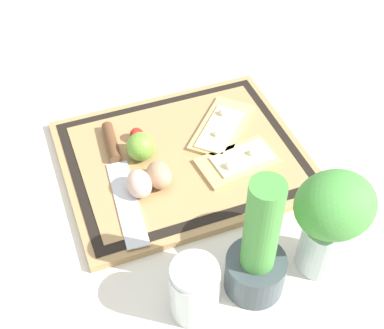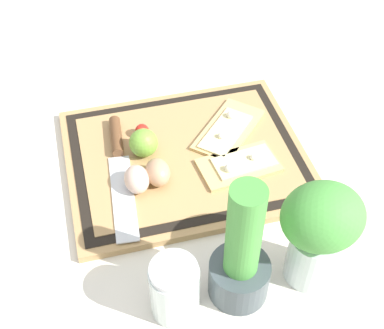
{
  "view_description": "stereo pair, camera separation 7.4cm",
  "coord_description": "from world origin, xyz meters",
  "px_view_note": "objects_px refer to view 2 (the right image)",
  "views": [
    {
      "loc": [
        0.24,
        0.69,
        0.75
      ],
      "look_at": [
        0.0,
        0.05,
        0.03
      ],
      "focal_mm": 50.0,
      "sensor_mm": 36.0,
      "label": 1
    },
    {
      "loc": [
        0.17,
        0.71,
        0.75
      ],
      "look_at": [
        0.0,
        0.05,
        0.03
      ],
      "focal_mm": 50.0,
      "sensor_mm": 36.0,
      "label": 2
    }
  ],
  "objects_px": {
    "lime": "(143,143)",
    "sauce_jar": "(175,291)",
    "herb_pot": "(241,260)",
    "cherry_tomato_red": "(142,131)",
    "egg_brown": "(158,172)",
    "herb_glass": "(319,229)",
    "pizza_slice_near": "(228,130)",
    "pizza_slice_far": "(240,165)",
    "knife": "(118,155)",
    "egg_pink": "(137,179)"
  },
  "relations": [
    {
      "from": "lime",
      "to": "sauce_jar",
      "type": "bearing_deg",
      "value": 87.26
    },
    {
      "from": "herb_pot",
      "to": "cherry_tomato_red",
      "type": "bearing_deg",
      "value": -77.56
    },
    {
      "from": "egg_brown",
      "to": "herb_glass",
      "type": "relative_size",
      "value": 0.3
    },
    {
      "from": "cherry_tomato_red",
      "to": "herb_glass",
      "type": "height_order",
      "value": "herb_glass"
    },
    {
      "from": "lime",
      "to": "pizza_slice_near",
      "type": "bearing_deg",
      "value": -174.03
    },
    {
      "from": "cherry_tomato_red",
      "to": "herb_pot",
      "type": "distance_m",
      "value": 0.38
    },
    {
      "from": "pizza_slice_near",
      "to": "pizza_slice_far",
      "type": "bearing_deg",
      "value": 86.2
    },
    {
      "from": "sauce_jar",
      "to": "knife",
      "type": "bearing_deg",
      "value": -83.94
    },
    {
      "from": "egg_pink",
      "to": "lime",
      "type": "relative_size",
      "value": 1.07
    },
    {
      "from": "knife",
      "to": "egg_brown",
      "type": "xyz_separation_m",
      "value": [
        -0.06,
        0.08,
        0.01
      ]
    },
    {
      "from": "egg_brown",
      "to": "pizza_slice_far",
      "type": "bearing_deg",
      "value": 178.78
    },
    {
      "from": "pizza_slice_near",
      "to": "egg_pink",
      "type": "xyz_separation_m",
      "value": [
        0.2,
        0.1,
        0.02
      ]
    },
    {
      "from": "pizza_slice_far",
      "to": "lime",
      "type": "bearing_deg",
      "value": -25.56
    },
    {
      "from": "pizza_slice_near",
      "to": "knife",
      "type": "xyz_separation_m",
      "value": [
        0.23,
        0.02,
        0.0
      ]
    },
    {
      "from": "pizza_slice_far",
      "to": "egg_pink",
      "type": "bearing_deg",
      "value": 1.11
    },
    {
      "from": "pizza_slice_far",
      "to": "cherry_tomato_red",
      "type": "bearing_deg",
      "value": -38.56
    },
    {
      "from": "egg_pink",
      "to": "cherry_tomato_red",
      "type": "relative_size",
      "value": 2.13
    },
    {
      "from": "pizza_slice_far",
      "to": "egg_brown",
      "type": "xyz_separation_m",
      "value": [
        0.16,
        -0.0,
        0.02
      ]
    },
    {
      "from": "knife",
      "to": "cherry_tomato_red",
      "type": "relative_size",
      "value": 10.89
    },
    {
      "from": "sauce_jar",
      "to": "pizza_slice_far",
      "type": "bearing_deg",
      "value": -126.81
    },
    {
      "from": "egg_pink",
      "to": "herb_pot",
      "type": "bearing_deg",
      "value": 116.13
    },
    {
      "from": "egg_brown",
      "to": "egg_pink",
      "type": "height_order",
      "value": "same"
    },
    {
      "from": "knife",
      "to": "egg_pink",
      "type": "bearing_deg",
      "value": 104.43
    },
    {
      "from": "pizza_slice_near",
      "to": "sauce_jar",
      "type": "bearing_deg",
      "value": 61.07
    },
    {
      "from": "cherry_tomato_red",
      "to": "herb_pot",
      "type": "height_order",
      "value": "herb_pot"
    },
    {
      "from": "pizza_slice_near",
      "to": "herb_glass",
      "type": "xyz_separation_m",
      "value": [
        -0.03,
        0.34,
        0.1
      ]
    },
    {
      "from": "egg_brown",
      "to": "lime",
      "type": "relative_size",
      "value": 1.07
    },
    {
      "from": "lime",
      "to": "pizza_slice_far",
      "type": "bearing_deg",
      "value": 154.44
    },
    {
      "from": "egg_pink",
      "to": "herb_glass",
      "type": "relative_size",
      "value": 0.3
    },
    {
      "from": "egg_brown",
      "to": "herb_glass",
      "type": "distance_m",
      "value": 0.32
    },
    {
      "from": "pizza_slice_far",
      "to": "egg_pink",
      "type": "distance_m",
      "value": 0.2
    },
    {
      "from": "pizza_slice_far",
      "to": "herb_glass",
      "type": "relative_size",
      "value": 0.79
    },
    {
      "from": "knife",
      "to": "pizza_slice_far",
      "type": "bearing_deg",
      "value": 160.0
    },
    {
      "from": "knife",
      "to": "egg_pink",
      "type": "height_order",
      "value": "egg_pink"
    },
    {
      "from": "knife",
      "to": "cherry_tomato_red",
      "type": "xyz_separation_m",
      "value": [
        -0.06,
        -0.05,
        0.01
      ]
    },
    {
      "from": "knife",
      "to": "lime",
      "type": "height_order",
      "value": "lime"
    },
    {
      "from": "cherry_tomato_red",
      "to": "sauce_jar",
      "type": "relative_size",
      "value": 0.26
    },
    {
      "from": "cherry_tomato_red",
      "to": "pizza_slice_far",
      "type": "bearing_deg",
      "value": 141.44
    },
    {
      "from": "egg_brown",
      "to": "herb_pot",
      "type": "distance_m",
      "value": 0.26
    },
    {
      "from": "pizza_slice_far",
      "to": "cherry_tomato_red",
      "type": "distance_m",
      "value": 0.21
    },
    {
      "from": "egg_pink",
      "to": "pizza_slice_far",
      "type": "bearing_deg",
      "value": -178.89
    },
    {
      "from": "lime",
      "to": "herb_pot",
      "type": "relative_size",
      "value": 0.23
    },
    {
      "from": "pizza_slice_far",
      "to": "cherry_tomato_red",
      "type": "xyz_separation_m",
      "value": [
        0.16,
        -0.13,
        0.01
      ]
    },
    {
      "from": "pizza_slice_near",
      "to": "lime",
      "type": "relative_size",
      "value": 3.3
    },
    {
      "from": "pizza_slice_far",
      "to": "herb_pot",
      "type": "xyz_separation_m",
      "value": [
        0.08,
        0.24,
        0.06
      ]
    },
    {
      "from": "pizza_slice_near",
      "to": "lime",
      "type": "xyz_separation_m",
      "value": [
        0.18,
        0.02,
        0.02
      ]
    },
    {
      "from": "lime",
      "to": "sauce_jar",
      "type": "height_order",
      "value": "sauce_jar"
    },
    {
      "from": "cherry_tomato_red",
      "to": "sauce_jar",
      "type": "distance_m",
      "value": 0.38
    },
    {
      "from": "lime",
      "to": "sauce_jar",
      "type": "distance_m",
      "value": 0.33
    },
    {
      "from": "pizza_slice_far",
      "to": "herb_pot",
      "type": "relative_size",
      "value": 0.66
    }
  ]
}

